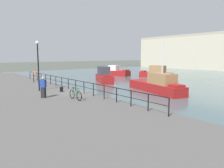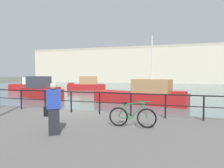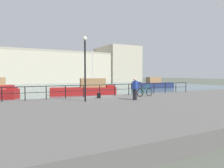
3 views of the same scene
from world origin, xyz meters
TOP-DOWN VIEW (x-y plane):
  - ground_plane at (0.00, 0.00)m, footprint 240.00×240.00m
  - quay_promenade at (0.00, -6.50)m, footprint 56.00×13.00m
  - moored_harbor_tender at (-8.91, 20.76)m, footprint 6.41×3.83m
  - moored_green_narrowboat at (-16.82, 17.07)m, footprint 6.68×4.39m
  - moored_small_launch at (2.20, 8.22)m, footprint 8.78×3.77m
  - moored_cabin_cruiser at (-9.21, 9.04)m, footprint 6.43×4.26m
  - quay_railing at (-1.55, -0.75)m, footprint 24.93×0.07m
  - parked_bicycle at (3.58, -2.66)m, footprint 1.77×0.15m
  - mooring_bollard at (-0.61, -1.93)m, footprint 0.32×0.32m
  - life_ring_stand at (-9.36, -1.66)m, footprint 0.75×0.16m
  - quay_lamp_post at (-2.39, -3.40)m, footprint 0.32×0.32m
  - standing_person at (1.36, -4.35)m, footprint 0.52×0.48m

SIDE VIEW (x-z plane):
  - ground_plane at x=0.00m, z-range 0.00..0.00m
  - quay_promenade at x=0.00m, z-range 0.00..0.74m
  - moored_green_narrowboat at x=-16.82m, z-range -0.31..1.79m
  - moored_small_launch at x=2.20m, z-range -2.15..3.81m
  - moored_harbor_tender at x=-8.91m, z-range -0.25..2.00m
  - moored_cabin_cruiser at x=-9.21m, z-range -0.25..2.14m
  - mooring_bollard at x=-0.61m, z-range 0.74..1.18m
  - parked_bicycle at x=3.58m, z-range 0.63..1.62m
  - quay_railing at x=-1.55m, z-range 0.93..2.01m
  - standing_person at x=1.36m, z-range 0.75..2.44m
  - life_ring_stand at x=-9.36m, z-range 1.01..2.41m
  - quay_lamp_post at x=-2.39m, z-range 1.38..6.11m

